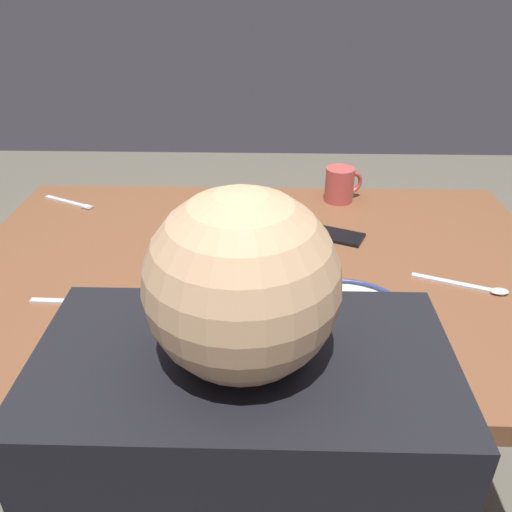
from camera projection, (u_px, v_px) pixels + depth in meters
ground_plane at (258, 476)px, 1.61m from camera, size 6.00×6.00×0.00m
dining_table at (259, 288)px, 1.27m from camera, size 1.40×0.95×0.75m
plate_near_main at (220, 244)px, 1.30m from camera, size 0.26×0.26×0.04m
plate_center_pancakes at (346, 319)px, 1.03m from camera, size 0.28×0.28×0.05m
coffee_mug at (340, 184)px, 1.54m from camera, size 0.11×0.08×0.10m
cell_phone at (335, 235)px, 1.36m from camera, size 0.16×0.12×0.01m
fork_near at (69, 202)px, 1.54m from camera, size 0.17×0.09×0.01m
fork_far at (77, 302)px, 1.10m from camera, size 0.19×0.02×0.01m
tea_spoon at (473, 287)px, 1.15m from camera, size 0.19×0.09×0.01m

